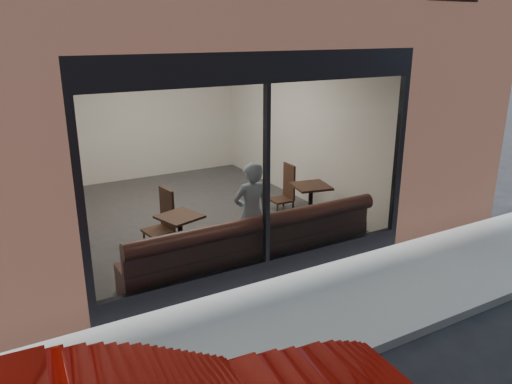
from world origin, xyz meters
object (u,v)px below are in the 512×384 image
person (251,214)px  cafe_table_left (180,217)px  cafe_table_right (311,186)px  cafe_chair_right (281,200)px  banquette (252,254)px  cafe_chair_left (158,231)px

person → cafe_table_left: 1.10m
cafe_table_right → cafe_chair_right: 0.99m
person → cafe_chair_right: bearing=-128.5°
banquette → cafe_table_left: (-0.84, 0.76, 0.52)m
banquette → cafe_chair_left: bearing=121.1°
person → cafe_table_right: person is taller
cafe_table_right → cafe_chair_right: (-0.11, 0.85, -0.50)m
banquette → person: bearing=63.9°
person → cafe_chair_left: size_ratio=3.67×
person → cafe_chair_right: (1.61, 1.70, -0.56)m
cafe_table_left → cafe_chair_right: size_ratio=1.46×
cafe_chair_left → cafe_chair_right: (2.64, 0.34, 0.00)m
banquette → cafe_chair_right: (1.70, 1.90, 0.01)m
cafe_table_left → banquette: bearing=-42.2°
cafe_table_left → cafe_chair_right: cafe_table_left is taller
cafe_table_left → cafe_table_right: size_ratio=0.93×
banquette → cafe_table_left: cafe_table_left is taller
cafe_table_right → cafe_chair_right: size_ratio=1.58×
person → banquette: bearing=68.8°
cafe_table_right → cafe_chair_left: cafe_table_right is taller
banquette → cafe_chair_left: size_ratio=9.14×
cafe_table_right → cafe_chair_right: bearing=97.5°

